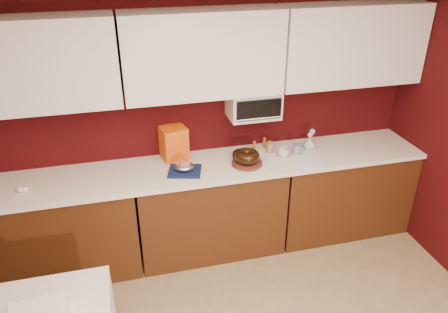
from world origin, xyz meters
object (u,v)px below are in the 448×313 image
toaster_oven (253,104)px  bundt_cake (247,156)px  blue_jar (297,149)px  flower_vase (309,143)px  foil_ham_nest (185,167)px  pandoro_box (174,143)px  coffee_mug (284,152)px

toaster_oven → bundt_cake: 0.48m
bundt_cake → blue_jar: (0.51, 0.09, -0.03)m
flower_vase → foil_ham_nest: bearing=-173.0°
pandoro_box → coffee_mug: pandoro_box is taller
bundt_cake → coffee_mug: bundt_cake is taller
coffee_mug → toaster_oven: bearing=144.4°
toaster_oven → flower_vase: 0.68m
bundt_cake → pandoro_box: pandoro_box is taller
foil_ham_nest → flower_vase: size_ratio=1.28×
toaster_oven → flower_vase: toaster_oven is taller
blue_jar → pandoro_box: bearing=169.7°
toaster_oven → blue_jar: toaster_oven is taller
bundt_cake → foil_ham_nest: bearing=-180.0°
blue_jar → bundt_cake: bearing=-170.2°
toaster_oven → coffee_mug: (0.25, -0.18, -0.42)m
bundt_cake → blue_jar: size_ratio=2.34×
bundt_cake → foil_ham_nest: bundt_cake is taller
bundt_cake → coffee_mug: (0.37, 0.06, -0.03)m
coffee_mug → blue_jar: (0.14, 0.02, -0.00)m
blue_jar → flower_vase: 0.16m
blue_jar → foil_ham_nest: bearing=-175.3°
toaster_oven → coffee_mug: toaster_oven is taller
bundt_cake → toaster_oven: bearing=63.3°
toaster_oven → coffee_mug: size_ratio=4.46×
bundt_cake → flower_vase: 0.68m
flower_vase → toaster_oven: bearing=170.5°
pandoro_box → coffee_mug: (0.97, -0.23, -0.10)m
foil_ham_nest → coffee_mug: size_ratio=1.68×
toaster_oven → pandoro_box: size_ratio=1.51×
bundt_cake → flower_vase: size_ratio=1.67×
foil_ham_nest → coffee_mug: bearing=4.0°
foil_ham_nest → pandoro_box: bearing=98.6°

